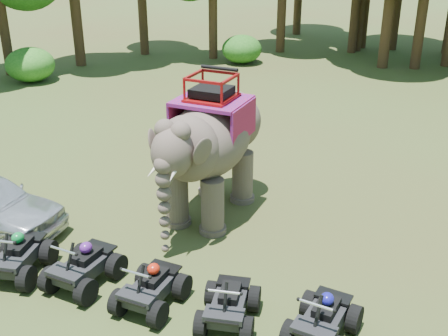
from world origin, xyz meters
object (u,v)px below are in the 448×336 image
Objects in this scene: atv_0 at (16,251)px; atv_2 at (151,282)px; atv_1 at (83,261)px; elephant at (211,146)px; atv_3 at (229,299)px; atv_4 at (324,314)px.

atv_0 reaches higher than atv_2.
atv_1 is 1.05× the size of atv_2.
elephant reaches higher than atv_0.
atv_0 reaches higher than atv_3.
elephant is at bearing 77.73° from atv_1.
atv_3 is at bearing -166.30° from atv_4.
atv_1 is at bearing -104.32° from elephant.
atv_2 is at bearing 1.01° from atv_1.
atv_1 reaches higher than atv_3.
atv_4 reaches higher than atv_3.
elephant is 6.03m from atv_4.
atv_0 reaches higher than atv_1.
atv_1 is 1.81m from atv_2.
elephant reaches higher than atv_4.
elephant is 5.10m from atv_3.
atv_1 reaches higher than atv_4.
atv_0 is 1.03× the size of atv_4.
atv_4 is at bearing -8.02° from atv_0.
atv_0 is at bearing -120.71° from elephant.
atv_3 is (3.56, -0.14, -0.04)m from atv_1.
atv_3 is 1.94m from atv_4.
atv_2 is at bearing -9.72° from atv_0.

